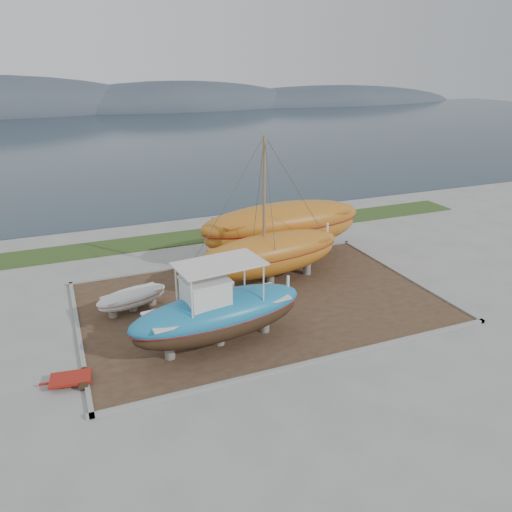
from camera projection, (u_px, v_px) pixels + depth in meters
name	position (u px, v px, depth m)	size (l,w,h in m)	color
ground	(294.00, 339.00, 22.81)	(140.00, 140.00, 0.00)	gray
dirt_patch	(260.00, 302.00, 26.25)	(18.00, 12.00, 0.06)	#422D1E
curb_frame	(260.00, 301.00, 26.23)	(18.60, 12.60, 0.15)	gray
grass_strip	(199.00, 236.00, 36.14)	(44.00, 3.00, 0.08)	#284219
sea	(106.00, 138.00, 83.08)	(260.00, 100.00, 0.04)	#1C2C38
mountain_ridge	(80.00, 110.00, 130.43)	(200.00, 36.00, 20.00)	#333D49
blue_caique	(218.00, 305.00, 21.58)	(8.06, 2.52, 3.88)	teal
white_dinghy	(132.00, 300.00, 25.12)	(3.71, 1.39, 1.12)	silver
orange_sailboat	(271.00, 213.00, 26.95)	(8.83, 2.60, 8.30)	#AA621A
orange_bare_hull	(283.00, 232.00, 31.32)	(10.86, 3.26, 3.56)	#AA621A
red_trailer	(71.00, 381.00, 19.53)	(2.33, 1.16, 0.33)	#A61E12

